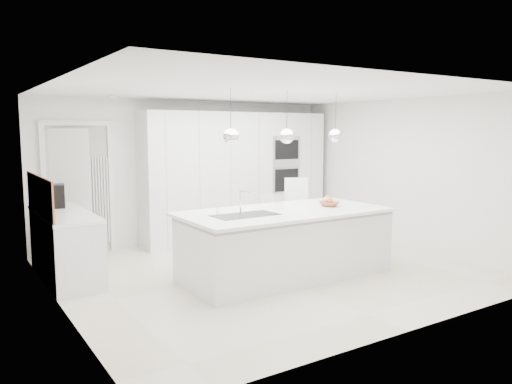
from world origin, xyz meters
TOP-DOWN VIEW (x-y plane):
  - floor at (0.00, 0.00)m, footprint 5.50×5.50m
  - wall_back at (0.00, 2.50)m, footprint 5.50×0.00m
  - wall_left at (-2.75, 0.00)m, footprint 0.00×5.00m
  - ceiling at (0.00, 0.00)m, footprint 5.50×5.50m
  - tall_cabinets at (0.80, 2.20)m, footprint 3.60×0.60m
  - oven_stack at (1.70, 1.89)m, footprint 0.62×0.04m
  - doorway_frame at (-1.95, 2.47)m, footprint 1.11×0.08m
  - hallway_door at (-2.20, 2.42)m, footprint 0.76×0.38m
  - radiator at (-1.63, 2.46)m, footprint 0.32×0.04m
  - left_base_cabinets at (-2.45, 1.20)m, footprint 0.60×1.80m
  - left_worktop at (-2.45, 1.20)m, footprint 0.62×1.82m
  - oak_backsplash at (-2.74, 1.20)m, footprint 0.02×1.80m
  - island_base at (0.10, -0.30)m, footprint 2.80×1.20m
  - island_worktop at (0.10, -0.25)m, footprint 2.84×1.40m
  - island_sink at (-0.55, -0.30)m, footprint 0.84×0.44m
  - island_tap at (-0.50, -0.10)m, footprint 0.02×0.02m
  - pendant_left at (-0.75, -0.30)m, footprint 0.20×0.20m
  - pendant_mid at (0.10, -0.30)m, footprint 0.20×0.20m
  - pendant_right at (0.95, -0.30)m, footprint 0.20×0.20m
  - fruit_bowl at (0.86, -0.30)m, footprint 0.37×0.37m
  - espresso_machine at (-2.43, 1.69)m, footprint 0.25×0.33m
  - bar_stool_left at (0.52, 0.63)m, footprint 0.45×0.52m
  - bar_stool_right at (1.03, 0.55)m, footprint 0.59×0.67m
  - apple_a at (0.82, -0.36)m, footprint 0.08×0.08m
  - apple_b at (0.84, -0.32)m, footprint 0.08×0.08m
  - apple_c at (0.84, -0.31)m, footprint 0.08×0.08m
  - apple_extra_3 at (0.88, -0.30)m, footprint 0.08×0.08m
  - banana_bunch at (0.84, -0.29)m, footprint 0.22×0.16m

SIDE VIEW (x-z plane):
  - floor at x=0.00m, z-range 0.00..0.00m
  - left_base_cabinets at x=-2.45m, z-range 0.00..0.86m
  - island_base at x=0.10m, z-range 0.00..0.86m
  - bar_stool_left at x=0.52m, z-range 0.00..0.97m
  - bar_stool_right at x=1.03m, z-range 0.00..1.21m
  - island_sink at x=-0.55m, z-range 0.73..0.91m
  - radiator at x=-1.63m, z-range 0.15..1.55m
  - left_worktop at x=-2.45m, z-range 0.86..0.90m
  - island_worktop at x=0.10m, z-range 0.86..0.90m
  - fruit_bowl at x=0.86m, z-range 0.90..0.97m
  - apple_a at x=0.82m, z-range 0.93..1.01m
  - apple_extra_3 at x=0.88m, z-range 0.93..1.01m
  - apple_c at x=0.84m, z-range 0.93..1.01m
  - apple_b at x=0.84m, z-range 0.93..1.01m
  - hallway_door at x=-2.20m, z-range 0.00..2.00m
  - banana_bunch at x=0.84m, z-range 0.91..1.11m
  - doorway_frame at x=-1.95m, z-range -0.04..2.09m
  - island_tap at x=-0.50m, z-range 0.90..1.20m
  - espresso_machine at x=-2.43m, z-range 0.90..1.23m
  - tall_cabinets at x=0.80m, z-range 0.00..2.30m
  - oak_backsplash at x=-2.74m, z-range 0.90..1.40m
  - wall_back at x=0.00m, z-range -1.50..4.00m
  - wall_left at x=-2.75m, z-range -1.25..3.75m
  - oven_stack at x=1.70m, z-range 0.83..1.88m
  - pendant_left at x=-0.75m, z-range 1.80..2.00m
  - pendant_mid at x=0.10m, z-range 1.80..2.00m
  - pendant_right at x=0.95m, z-range 1.80..2.00m
  - ceiling at x=0.00m, z-range 2.50..2.50m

